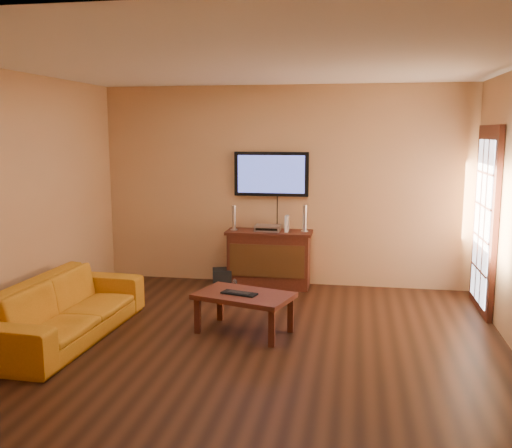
% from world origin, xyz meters
% --- Properties ---
extents(ground_plane, '(5.00, 5.00, 0.00)m').
position_xyz_m(ground_plane, '(0.00, 0.00, 0.00)').
color(ground_plane, black).
rests_on(ground_plane, ground).
extents(room_walls, '(5.00, 5.00, 5.00)m').
position_xyz_m(room_walls, '(0.00, 0.62, 1.69)').
color(room_walls, tan).
rests_on(room_walls, ground).
extents(french_door, '(0.07, 1.02, 2.22)m').
position_xyz_m(french_door, '(2.46, 1.70, 1.05)').
color(french_door, '#3C160D').
rests_on(french_door, ground).
extents(media_console, '(1.15, 0.44, 0.77)m').
position_xyz_m(media_console, '(-0.16, 2.27, 0.39)').
color(media_console, '#3C160D').
rests_on(media_console, ground).
extents(television, '(1.01, 0.08, 0.60)m').
position_xyz_m(television, '(-0.16, 2.45, 1.52)').
color(television, black).
rests_on(television, ground).
extents(coffee_table, '(1.10, 0.84, 0.42)m').
position_xyz_m(coffee_table, '(-0.14, 0.45, 0.36)').
color(coffee_table, '#3C160D').
rests_on(coffee_table, ground).
extents(sofa, '(0.69, 2.11, 0.81)m').
position_xyz_m(sofa, '(-1.91, -0.01, 0.41)').
color(sofa, orange).
rests_on(sofa, ground).
extents(speaker_left, '(0.09, 0.09, 0.34)m').
position_xyz_m(speaker_left, '(-0.64, 2.27, 0.92)').
color(speaker_left, silver).
rests_on(speaker_left, media_console).
extents(speaker_right, '(0.10, 0.10, 0.35)m').
position_xyz_m(speaker_right, '(0.31, 2.31, 0.93)').
color(speaker_right, silver).
rests_on(speaker_right, media_console).
extents(av_receiver, '(0.34, 0.24, 0.08)m').
position_xyz_m(av_receiver, '(-0.18, 2.29, 0.80)').
color(av_receiver, silver).
rests_on(av_receiver, media_console).
extents(game_console, '(0.04, 0.16, 0.21)m').
position_xyz_m(game_console, '(0.08, 2.27, 0.87)').
color(game_console, white).
rests_on(game_console, media_console).
extents(subwoofer, '(0.30, 0.30, 0.25)m').
position_xyz_m(subwoofer, '(-0.78, 2.14, 0.12)').
color(subwoofer, black).
rests_on(subwoofer, ground).
extents(bottle, '(0.07, 0.07, 0.19)m').
position_xyz_m(bottle, '(-0.55, 1.87, 0.09)').
color(bottle, white).
rests_on(bottle, ground).
extents(keyboard, '(0.40, 0.23, 0.02)m').
position_xyz_m(keyboard, '(-0.19, 0.42, 0.43)').
color(keyboard, black).
rests_on(keyboard, coffee_table).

